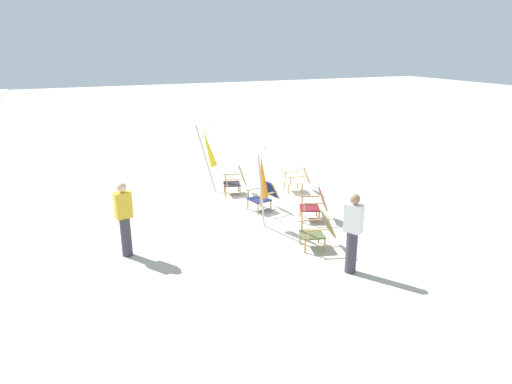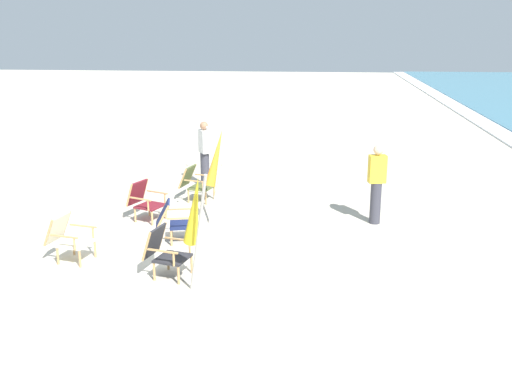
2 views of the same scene
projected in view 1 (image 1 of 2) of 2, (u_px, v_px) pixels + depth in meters
ground_plane at (263, 207)px, 12.63m from camera, size 80.00×80.00×0.00m
beach_chair_front_left at (237, 180)px, 13.61m from camera, size 0.72×0.79×0.82m
beach_chair_mid_center at (319, 229)px, 10.01m from camera, size 0.73×0.83×0.80m
beach_chair_back_left at (316, 204)px, 11.60m from camera, size 0.79×0.84×0.82m
beach_chair_front_right at (264, 195)px, 12.32m from camera, size 0.72×0.85×0.79m
beach_chair_far_center at (298, 178)px, 13.85m from camera, size 0.71×0.81×0.81m
umbrella_furled_orange at (263, 178)px, 10.71m from camera, size 0.71×0.57×2.02m
umbrella_furled_yellow at (208, 149)px, 13.67m from camera, size 0.74×0.53×2.01m
person_near_chairs at (353, 233)px, 8.80m from camera, size 0.39×0.35×1.63m
person_by_waterline at (124, 219)px, 9.51m from camera, size 0.26×0.37×1.63m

